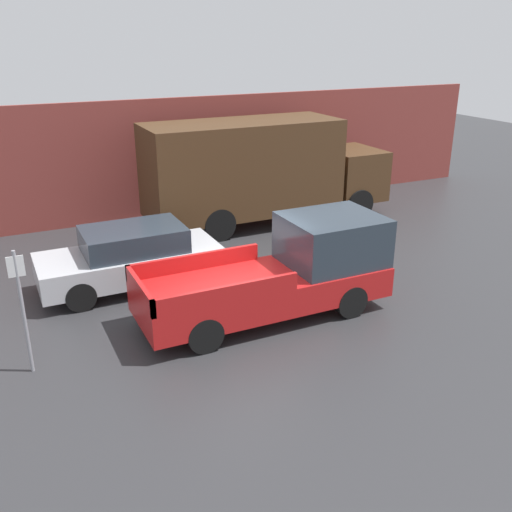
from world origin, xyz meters
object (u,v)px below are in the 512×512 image
Objects in this scene: pickup_truck at (286,272)px; delivery_truck at (259,169)px; parking_sign at (22,306)px; car at (131,257)px.

delivery_truck reaches higher than pickup_truck.
parking_sign is at bearing -141.40° from delivery_truck.
car is 6.32m from delivery_truck.
pickup_truck is 0.68× the size of delivery_truck.
pickup_truck is at bearing -45.72° from car.
parking_sign is (-2.78, -3.09, 0.60)m from car.
delivery_truck is 10.30m from parking_sign.
delivery_truck is (2.38, 6.29, 0.87)m from pickup_truck.
car is (-2.89, 2.96, -0.20)m from pickup_truck.
parking_sign reaches higher than car.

